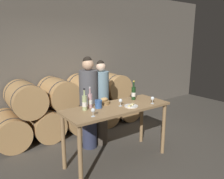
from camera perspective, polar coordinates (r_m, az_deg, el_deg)
The scene contains 15 objects.
ground_plane at distance 3.90m, azimuth 1.22°, elevation -17.91°, with size 10.00×10.00×0.00m, color #4C473F.
stone_wall_back at distance 5.30m, azimuth -13.24°, elevation 8.23°, with size 10.00×0.12×3.20m.
barrel_stack at distance 4.96m, azimuth -10.05°, elevation -4.06°, with size 3.34×0.92×1.22m.
tasting_table at distance 3.55m, azimuth 1.29°, elevation -6.44°, with size 1.76×0.68×0.95m.
person_left at distance 4.01m, azimuth -6.07°, elevation -3.38°, with size 0.34×0.34×1.71m.
person_right at distance 4.15m, azimuth -2.83°, elevation -3.28°, with size 0.29×0.29×1.63m.
wine_bottle_red at distance 3.89m, azimuth 5.65°, elevation -0.94°, with size 0.07×0.07×0.34m.
wine_bottle_white at distance 3.31m, azimuth -7.18°, elevation -3.45°, with size 0.07×0.07×0.34m.
wine_bottle_rose at distance 3.43m, azimuth -5.75°, elevation -2.86°, with size 0.07×0.07×0.33m.
blue_crock at distance 3.41m, azimuth -3.57°, elevation -3.73°, with size 0.12×0.12×0.12m.
bread_basket at distance 3.62m, azimuth -2.06°, elevation -3.16°, with size 0.19×0.19×0.11m.
cheese_plate at distance 3.51m, azimuth 5.02°, elevation -4.29°, with size 0.22×0.22×0.04m.
wine_glass_far_left at distance 3.04m, azimuth -4.98°, elevation -5.52°, with size 0.06×0.06×0.12m.
wine_glass_left at distance 3.50m, azimuth 2.23°, elevation -3.00°, with size 0.06×0.06×0.12m.
wine_glass_center at distance 3.69m, azimuth 10.54°, elevation -2.38°, with size 0.06×0.06×0.12m.
Camera 1 is at (-2.01, -2.68, 1.99)m, focal length 35.00 mm.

